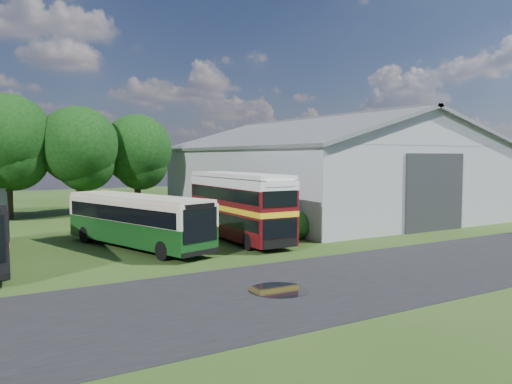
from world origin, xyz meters
TOP-DOWN VIEW (x-y plane):
  - ground at (0.00, 0.00)m, footprint 120.00×120.00m
  - asphalt_road at (3.00, -3.00)m, footprint 60.00×8.00m
  - puddle at (-1.50, -3.00)m, footprint 2.20×2.20m
  - storage_shed at (15.00, 15.98)m, footprint 18.80×24.80m
  - tree_mid at (-8.00, 24.80)m, footprint 6.80×6.80m
  - tree_right_a at (-3.00, 23.80)m, footprint 6.26×6.26m
  - tree_right_b at (2.00, 24.60)m, footprint 5.98×5.98m
  - shrub_front at (5.60, 6.00)m, footprint 1.70×1.70m
  - shrub_mid at (5.60, 8.00)m, footprint 1.60×1.60m
  - bus_green_single at (-3.30, 7.76)m, footprint 5.13×10.28m
  - bus_maroon_double at (2.47, 7.19)m, footprint 2.52×9.01m

SIDE VIEW (x-z plane):
  - ground at x=0.00m, z-range 0.00..0.00m
  - asphalt_road at x=3.00m, z-range -0.01..0.01m
  - puddle at x=-1.50m, z-range -0.01..0.01m
  - shrub_front at x=5.60m, z-range -0.85..0.85m
  - shrub_mid at x=5.60m, z-range -0.80..0.80m
  - bus_green_single at x=-3.30m, z-range 0.09..2.86m
  - bus_maroon_double at x=2.47m, z-range 0.00..3.84m
  - storage_shed at x=15.00m, z-range 0.09..8.24m
  - tree_right_b at x=2.00m, z-range 1.21..9.66m
  - tree_right_a at x=-3.00m, z-range 1.27..10.10m
  - tree_mid at x=-8.00m, z-range 1.38..10.98m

